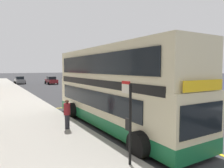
{
  "coord_description": "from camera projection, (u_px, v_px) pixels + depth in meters",
  "views": [
    {
      "loc": [
        -8.35,
        -4.97,
        3.26
      ],
      "look_at": [
        -1.51,
        6.61,
        2.26
      ],
      "focal_mm": 32.97,
      "sensor_mm": 36.0,
      "label": 1
    }
  ],
  "objects": [
    {
      "name": "bus_bay_markings",
      "position": [
        117.0,
        127.0,
        11.38
      ],
      "size": [
        3.13,
        14.61,
        0.01
      ],
      "color": "gold",
      "rests_on": "ground"
    },
    {
      "name": "parked_car_maroon_ahead",
      "position": [
        51.0,
        80.0,
        43.23
      ],
      "size": [
        2.09,
        4.2,
        1.62
      ],
      "rotation": [
        0.0,
        0.0,
        -0.01
      ],
      "color": "maroon",
      "rests_on": "ground"
    },
    {
      "name": "pavement_near",
      "position": [
        1.0,
        89.0,
        32.66
      ],
      "size": [
        6.0,
        76.0,
        0.14
      ],
      "primitive_type": "cube",
      "color": "#A39E93",
      "rests_on": "ground"
    },
    {
      "name": "double_decker_bus",
      "position": [
        113.0,
        90.0,
        11.52
      ],
      "size": [
        3.16,
        11.35,
        4.4
      ],
      "color": "beige",
      "rests_on": "ground"
    },
    {
      "name": "bus_stop_sign",
      "position": [
        129.0,
        116.0,
        6.66
      ],
      "size": [
        0.09,
        0.51,
        2.72
      ],
      "color": "black",
      "rests_on": "pavement_near"
    },
    {
      "name": "parked_car_grey_kerbside",
      "position": [
        20.0,
        80.0,
        43.97
      ],
      "size": [
        2.09,
        4.2,
        1.62
      ],
      "rotation": [
        0.0,
        0.0,
        -0.05
      ],
      "color": "slate",
      "rests_on": "ground"
    },
    {
      "name": "ground_plane",
      "position": [
        46.0,
        87.0,
        36.22
      ],
      "size": [
        260.0,
        260.0,
        0.0
      ],
      "primitive_type": "plane",
      "color": "#333335"
    },
    {
      "name": "pedestrian_waiting_near_sign",
      "position": [
        67.0,
        113.0,
        10.64
      ],
      "size": [
        0.34,
        0.34,
        1.53
      ],
      "color": "#26262D",
      "rests_on": "pavement_near"
    },
    {
      "name": "parked_car_silver_behind",
      "position": [
        103.0,
        87.0,
        27.98
      ],
      "size": [
        2.09,
        4.2,
        1.62
      ],
      "rotation": [
        0.0,
        0.0,
        -0.02
      ],
      "color": "#B2B5BA",
      "rests_on": "ground"
    }
  ]
}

